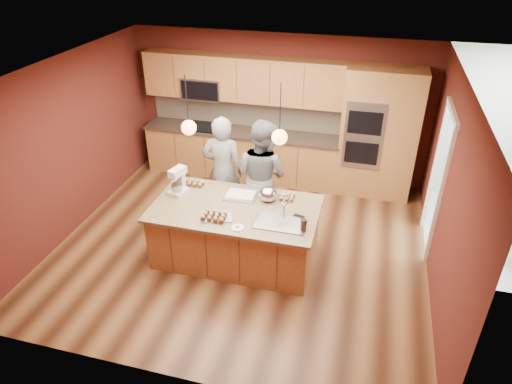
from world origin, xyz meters
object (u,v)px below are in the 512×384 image
(island, at_px, (237,232))
(person_right, at_px, (262,175))
(mixing_bowl, at_px, (268,194))
(stand_mixer, at_px, (178,183))
(person_left, at_px, (223,171))

(island, distance_m, person_right, 1.04)
(person_right, bearing_deg, mixing_bowl, 136.30)
(person_right, distance_m, mixing_bowl, 0.66)
(mixing_bowl, bearing_deg, stand_mixer, -174.25)
(person_right, bearing_deg, island, 105.52)
(person_left, xyz_separation_m, person_right, (0.63, 0.00, 0.00))
(person_left, distance_m, stand_mixer, 0.87)
(island, relative_size, person_right, 1.28)
(person_left, xyz_separation_m, stand_mixer, (-0.44, -0.74, 0.12))
(person_right, relative_size, mixing_bowl, 6.94)
(person_left, bearing_deg, mixing_bowl, 141.75)
(island, xyz_separation_m, mixing_bowl, (0.39, 0.30, 0.53))
(island, relative_size, person_left, 1.28)
(person_right, height_order, stand_mixer, person_right)
(island, bearing_deg, mixing_bowl, 37.88)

